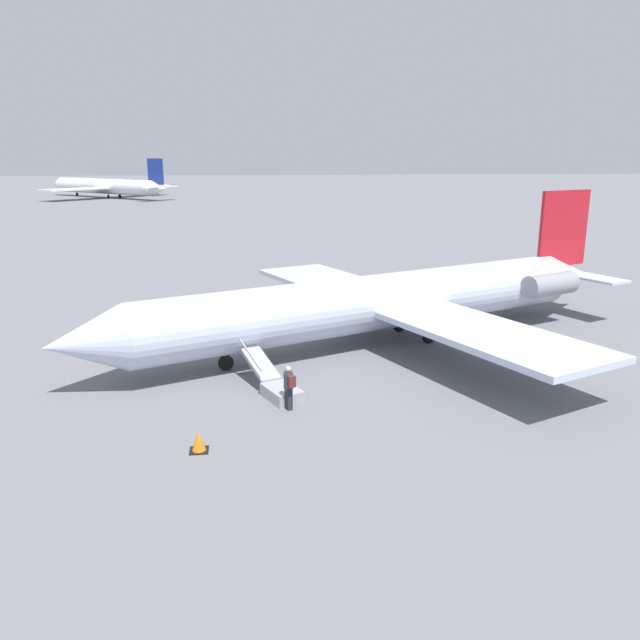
# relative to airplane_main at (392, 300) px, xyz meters

# --- Properties ---
(ground_plane) EXTENTS (600.00, 600.00, 0.00)m
(ground_plane) POSITION_rel_airplane_main_xyz_m (0.93, 0.39, -2.21)
(ground_plane) COLOR slate
(airplane_main) EXTENTS (30.32, 23.68, 7.39)m
(airplane_main) POSITION_rel_airplane_main_xyz_m (0.00, 0.00, 0.00)
(airplane_main) COLOR silver
(airplane_main) RESTS_ON ground
(airplane_far_right) EXTENTS (33.89, 32.25, 8.88)m
(airplane_far_right) POSITION_rel_airplane_main_xyz_m (38.06, -121.15, 0.43)
(airplane_far_right) COLOR silver
(airplane_far_right) RESTS_ON ground
(boarding_stairs) EXTENTS (2.50, 4.09, 1.80)m
(boarding_stairs) POSITION_rel_airplane_main_xyz_m (6.31, 6.93, -1.83)
(boarding_stairs) COLOR #99999E
(boarding_stairs) RESTS_ON ground
(passenger) EXTENTS (0.45, 0.57, 1.74)m
(passenger) POSITION_rel_airplane_main_xyz_m (5.94, 8.39, -1.21)
(passenger) COLOR #23232D
(passenger) RESTS_ON ground
(traffic_cone_near_stairs) EXTENTS (0.62, 0.62, 0.68)m
(traffic_cone_near_stairs) POSITION_rel_airplane_main_xyz_m (9.13, 11.44, -1.90)
(traffic_cone_near_stairs) COLOR black
(traffic_cone_near_stairs) RESTS_ON ground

